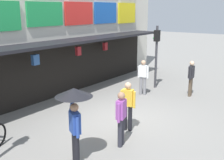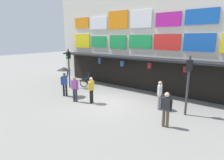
{
  "view_description": "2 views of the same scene",
  "coord_description": "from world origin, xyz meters",
  "px_view_note": "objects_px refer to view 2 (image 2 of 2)",
  "views": [
    {
      "loc": [
        -8.07,
        -5.47,
        3.98
      ],
      "look_at": [
        -0.48,
        0.09,
        1.58
      ],
      "focal_mm": 44.38,
      "sensor_mm": 36.0,
      "label": 1
    },
    {
      "loc": [
        7.18,
        -8.96,
        4.08
      ],
      "look_at": [
        0.33,
        -0.01,
        1.53
      ],
      "focal_mm": 30.03,
      "sensor_mm": 36.0,
      "label": 2
    }
  ],
  "objects_px": {
    "pedestrian_with_umbrella": "(64,73)",
    "pedestrian_in_yellow": "(91,89)",
    "traffic_light_far": "(189,76)",
    "traffic_light_near": "(69,62)",
    "pedestrian_in_blue": "(166,108)",
    "pedestrian_in_purple": "(75,88)",
    "bicycle_parked": "(86,81)",
    "pedestrian_in_white": "(160,94)"
  },
  "relations": [
    {
      "from": "traffic_light_far",
      "to": "pedestrian_in_purple",
      "type": "bearing_deg",
      "value": -161.01
    },
    {
      "from": "traffic_light_near",
      "to": "pedestrian_in_purple",
      "type": "bearing_deg",
      "value": -34.78
    },
    {
      "from": "traffic_light_near",
      "to": "bicycle_parked",
      "type": "xyz_separation_m",
      "value": [
        0.71,
        1.26,
        -1.75
      ]
    },
    {
      "from": "bicycle_parked",
      "to": "pedestrian_in_yellow",
      "type": "height_order",
      "value": "pedestrian_in_yellow"
    },
    {
      "from": "pedestrian_with_umbrella",
      "to": "pedestrian_in_yellow",
      "type": "height_order",
      "value": "pedestrian_with_umbrella"
    },
    {
      "from": "traffic_light_far",
      "to": "pedestrian_in_white",
      "type": "bearing_deg",
      "value": -175.74
    },
    {
      "from": "pedestrian_with_umbrella",
      "to": "pedestrian_in_yellow",
      "type": "bearing_deg",
      "value": 0.75
    },
    {
      "from": "traffic_light_near",
      "to": "pedestrian_with_umbrella",
      "type": "bearing_deg",
      "value": -47.69
    },
    {
      "from": "bicycle_parked",
      "to": "pedestrian_in_purple",
      "type": "bearing_deg",
      "value": -54.88
    },
    {
      "from": "traffic_light_near",
      "to": "traffic_light_far",
      "type": "relative_size",
      "value": 1.0
    },
    {
      "from": "bicycle_parked",
      "to": "pedestrian_in_purple",
      "type": "height_order",
      "value": "pedestrian_in_purple"
    },
    {
      "from": "traffic_light_near",
      "to": "pedestrian_in_blue",
      "type": "relative_size",
      "value": 1.9
    },
    {
      "from": "traffic_light_near",
      "to": "pedestrian_with_umbrella",
      "type": "distance_m",
      "value": 2.43
    },
    {
      "from": "traffic_light_far",
      "to": "bicycle_parked",
      "type": "xyz_separation_m",
      "value": [
        -8.75,
        1.24,
        -1.75
      ]
    },
    {
      "from": "bicycle_parked",
      "to": "pedestrian_in_white",
      "type": "distance_m",
      "value": 7.42
    },
    {
      "from": "pedestrian_in_blue",
      "to": "pedestrian_with_umbrella",
      "type": "height_order",
      "value": "pedestrian_with_umbrella"
    },
    {
      "from": "bicycle_parked",
      "to": "pedestrian_in_yellow",
      "type": "distance_m",
      "value": 4.58
    },
    {
      "from": "traffic_light_near",
      "to": "pedestrian_in_yellow",
      "type": "height_order",
      "value": "traffic_light_near"
    },
    {
      "from": "traffic_light_near",
      "to": "pedestrian_in_yellow",
      "type": "relative_size",
      "value": 1.9
    },
    {
      "from": "pedestrian_with_umbrella",
      "to": "pedestrian_in_purple",
      "type": "distance_m",
      "value": 1.72
    },
    {
      "from": "pedestrian_with_umbrella",
      "to": "pedestrian_in_white",
      "type": "bearing_deg",
      "value": 14.62
    },
    {
      "from": "traffic_light_near",
      "to": "pedestrian_in_white",
      "type": "distance_m",
      "value": 8.08
    },
    {
      "from": "pedestrian_in_white",
      "to": "pedestrian_in_purple",
      "type": "height_order",
      "value": "same"
    },
    {
      "from": "pedestrian_in_blue",
      "to": "bicycle_parked",
      "type": "bearing_deg",
      "value": 158.86
    },
    {
      "from": "traffic_light_near",
      "to": "pedestrian_in_blue",
      "type": "xyz_separation_m",
      "value": [
        9.14,
        -2.0,
        -1.19
      ]
    },
    {
      "from": "pedestrian_in_blue",
      "to": "pedestrian_with_umbrella",
      "type": "relative_size",
      "value": 0.81
    },
    {
      "from": "traffic_light_near",
      "to": "bicycle_parked",
      "type": "bearing_deg",
      "value": 60.57
    },
    {
      "from": "pedestrian_in_yellow",
      "to": "traffic_light_far",
      "type": "bearing_deg",
      "value": 18.17
    },
    {
      "from": "pedestrian_in_white",
      "to": "bicycle_parked",
      "type": "bearing_deg",
      "value": 169.52
    },
    {
      "from": "traffic_light_near",
      "to": "pedestrian_with_umbrella",
      "type": "relative_size",
      "value": 1.54
    },
    {
      "from": "bicycle_parked",
      "to": "pedestrian_in_purple",
      "type": "distance_m",
      "value": 4.22
    },
    {
      "from": "traffic_light_far",
      "to": "pedestrian_in_blue",
      "type": "height_order",
      "value": "traffic_light_far"
    },
    {
      "from": "pedestrian_in_yellow",
      "to": "pedestrian_in_purple",
      "type": "distance_m",
      "value": 1.12
    },
    {
      "from": "traffic_light_far",
      "to": "pedestrian_in_purple",
      "type": "distance_m",
      "value": 6.81
    },
    {
      "from": "pedestrian_in_yellow",
      "to": "pedestrian_in_white",
      "type": "height_order",
      "value": "same"
    },
    {
      "from": "pedestrian_in_blue",
      "to": "pedestrian_in_yellow",
      "type": "relative_size",
      "value": 1.0
    },
    {
      "from": "traffic_light_far",
      "to": "bicycle_parked",
      "type": "bearing_deg",
      "value": 171.95
    },
    {
      "from": "bicycle_parked",
      "to": "pedestrian_in_white",
      "type": "relative_size",
      "value": 0.8
    },
    {
      "from": "pedestrian_in_blue",
      "to": "pedestrian_in_white",
      "type": "height_order",
      "value": "same"
    },
    {
      "from": "pedestrian_with_umbrella",
      "to": "bicycle_parked",
      "type": "bearing_deg",
      "value": 106.45
    },
    {
      "from": "pedestrian_with_umbrella",
      "to": "traffic_light_near",
      "type": "bearing_deg",
      "value": 132.31
    },
    {
      "from": "traffic_light_far",
      "to": "bicycle_parked",
      "type": "distance_m",
      "value": 9.0
    }
  ]
}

